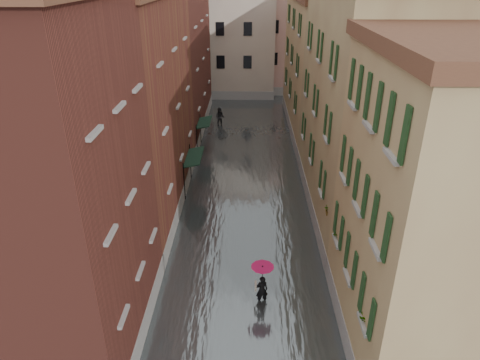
{
  "coord_description": "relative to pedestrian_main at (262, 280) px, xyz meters",
  "views": [
    {
      "loc": [
        0.11,
        -14.98,
        13.62
      ],
      "look_at": [
        -0.31,
        6.68,
        3.0
      ],
      "focal_mm": 32.0,
      "sensor_mm": 36.0,
      "label": 1
    }
  ],
  "objects": [
    {
      "name": "floodwater",
      "position": [
        -0.79,
        12.95,
        -1.22
      ],
      "size": [
        10.0,
        60.0,
        0.2
      ],
      "primitive_type": "cube",
      "color": "#4C5355",
      "rests_on": "ground"
    },
    {
      "name": "building_left_near",
      "position": [
        -7.79,
        -2.05,
        5.18
      ],
      "size": [
        6.0,
        8.0,
        13.0
      ],
      "primitive_type": "cube",
      "color": "maroon",
      "rests_on": "ground"
    },
    {
      "name": "pedestrian_far",
      "position": [
        -3.39,
        24.59,
        -0.4
      ],
      "size": [
        1.05,
        0.92,
        1.85
      ],
      "primitive_type": "imported",
      "rotation": [
        0.0,
        0.0,
        -0.27
      ],
      "color": "black",
      "rests_on": "ground"
    },
    {
      "name": "building_left_far",
      "position": [
        -7.79,
        23.95,
        5.68
      ],
      "size": [
        6.0,
        16.0,
        14.0
      ],
      "primitive_type": "cube",
      "color": "maroon",
      "rests_on": "ground"
    },
    {
      "name": "awning_near",
      "position": [
        -4.28,
        11.01,
        1.15
      ],
      "size": [
        1.09,
        3.21,
        2.8
      ],
      "color": "black",
      "rests_on": "ground"
    },
    {
      "name": "window_planters",
      "position": [
        3.33,
        -0.21,
        2.19
      ],
      "size": [
        0.59,
        8.13,
        0.84
      ],
      "color": "brown",
      "rests_on": "ground"
    },
    {
      "name": "ground",
      "position": [
        -0.79,
        -0.05,
        -1.32
      ],
      "size": [
        120.0,
        120.0,
        0.0
      ],
      "primitive_type": "plane",
      "color": "#525254",
      "rests_on": "ground"
    },
    {
      "name": "pedestrian_main",
      "position": [
        0.0,
        0.0,
        0.0
      ],
      "size": [
        1.02,
        1.02,
        2.06
      ],
      "color": "black",
      "rests_on": "ground"
    },
    {
      "name": "building_end_cream",
      "position": [
        -3.79,
        37.95,
        5.18
      ],
      "size": [
        12.0,
        9.0,
        13.0
      ],
      "primitive_type": "cube",
      "color": "beige",
      "rests_on": "ground"
    },
    {
      "name": "awning_far",
      "position": [
        -4.28,
        18.21,
        1.14
      ],
      "size": [
        1.09,
        2.89,
        2.8
      ],
      "color": "black",
      "rests_on": "ground"
    },
    {
      "name": "building_end_pink",
      "position": [
        5.21,
        39.95,
        4.68
      ],
      "size": [
        10.0,
        9.0,
        12.0
      ],
      "primitive_type": "cube",
      "color": "tan",
      "rests_on": "ground"
    },
    {
      "name": "building_right_near",
      "position": [
        6.21,
        -2.05,
        4.43
      ],
      "size": [
        6.0,
        8.0,
        11.5
      ],
      "primitive_type": "cube",
      "color": "#9B7950",
      "rests_on": "ground"
    },
    {
      "name": "building_left_mid",
      "position": [
        -7.79,
        8.95,
        4.93
      ],
      "size": [
        6.0,
        14.0,
        12.5
      ],
      "primitive_type": "cube",
      "color": "brown",
      "rests_on": "ground"
    },
    {
      "name": "building_right_far",
      "position": [
        6.21,
        23.95,
        4.43
      ],
      "size": [
        6.0,
        16.0,
        11.5
      ],
      "primitive_type": "cube",
      "color": "#9B7950",
      "rests_on": "ground"
    },
    {
      "name": "building_right_mid",
      "position": [
        6.21,
        8.95,
        5.18
      ],
      "size": [
        6.0,
        14.0,
        13.0
      ],
      "primitive_type": "cube",
      "color": "tan",
      "rests_on": "ground"
    }
  ]
}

